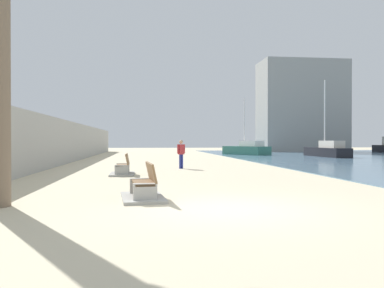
{
  "coord_description": "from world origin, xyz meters",
  "views": [
    {
      "loc": [
        -1.88,
        -8.92,
        1.58
      ],
      "look_at": [
        1.22,
        16.85,
        1.35
      ],
      "focal_mm": 37.18,
      "sensor_mm": 36.0,
      "label": 1
    }
  ],
  "objects_px": {
    "bench_near": "(144,190)",
    "boat_nearest": "(327,150)",
    "bench_far": "(123,170)",
    "boat_distant": "(247,149)",
    "person_walking": "(181,152)"
  },
  "relations": [
    {
      "from": "bench_near",
      "to": "person_walking",
      "type": "bearing_deg",
      "value": 79.75
    },
    {
      "from": "person_walking",
      "to": "boat_distant",
      "type": "bearing_deg",
      "value": 65.69
    },
    {
      "from": "bench_near",
      "to": "boat_nearest",
      "type": "height_order",
      "value": "boat_nearest"
    },
    {
      "from": "person_walking",
      "to": "bench_far",
      "type": "bearing_deg",
      "value": -128.94
    },
    {
      "from": "bench_near",
      "to": "bench_far",
      "type": "height_order",
      "value": "same"
    },
    {
      "from": "bench_near",
      "to": "boat_nearest",
      "type": "xyz_separation_m",
      "value": [
        17.42,
        25.41,
        0.41
      ]
    },
    {
      "from": "bench_near",
      "to": "boat_distant",
      "type": "relative_size",
      "value": 0.35
    },
    {
      "from": "boat_distant",
      "to": "boat_nearest",
      "type": "distance_m",
      "value": 8.82
    },
    {
      "from": "bench_near",
      "to": "boat_nearest",
      "type": "bearing_deg",
      "value": 55.57
    },
    {
      "from": "boat_nearest",
      "to": "bench_near",
      "type": "bearing_deg",
      "value": -124.43
    },
    {
      "from": "bench_far",
      "to": "bench_near",
      "type": "bearing_deg",
      "value": -82.92
    },
    {
      "from": "bench_near",
      "to": "boat_distant",
      "type": "bearing_deg",
      "value": 70.53
    },
    {
      "from": "bench_far",
      "to": "boat_distant",
      "type": "xyz_separation_m",
      "value": [
        12.15,
        23.93,
        0.41
      ]
    },
    {
      "from": "bench_far",
      "to": "boat_nearest",
      "type": "bearing_deg",
      "value": 43.9
    },
    {
      "from": "person_walking",
      "to": "boat_nearest",
      "type": "height_order",
      "value": "boat_nearest"
    }
  ]
}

